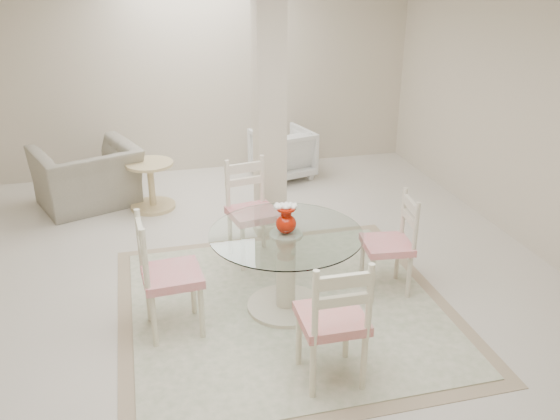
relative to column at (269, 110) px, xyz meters
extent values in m
plane|color=beige|center=(-0.50, -1.30, -1.35)|extent=(7.00, 7.00, 0.00)
cube|color=beige|center=(-0.50, 2.20, 0.00)|extent=(6.00, 0.02, 2.70)
cube|color=beige|center=(0.00, 0.00, 0.00)|extent=(0.30, 0.30, 2.70)
cube|color=tan|center=(-0.24, -1.61, -1.35)|extent=(2.83, 2.83, 0.01)
cube|color=beige|center=(-0.24, -1.61, -1.34)|extent=(2.59, 2.59, 0.01)
cylinder|color=beige|center=(-0.24, -1.61, -1.33)|extent=(0.66, 0.66, 0.05)
cylinder|color=beige|center=(-0.24, -1.61, -0.97)|extent=(0.17, 0.17, 0.68)
cylinder|color=beige|center=(-0.24, -1.61, -0.64)|extent=(0.27, 0.27, 0.03)
cylinder|color=white|center=(-0.24, -1.61, -0.62)|extent=(1.27, 1.27, 0.01)
ellipsoid|color=#A41605|center=(-0.24, -1.61, -0.54)|extent=(0.17, 0.17, 0.16)
cylinder|color=#A41605|center=(-0.24, -1.61, -0.44)|extent=(0.09, 0.09, 0.05)
cylinder|color=#A41605|center=(-0.24, -1.61, -0.41)|extent=(0.15, 0.15, 0.02)
ellipsoid|color=white|center=(-0.24, -1.61, -0.38)|extent=(0.10, 0.10, 0.04)
ellipsoid|color=white|center=(-0.19, -1.59, -0.40)|extent=(0.10, 0.10, 0.04)
ellipsoid|color=white|center=(-0.29, -1.58, -0.39)|extent=(0.10, 0.10, 0.04)
cylinder|color=beige|center=(0.56, -1.34, -1.14)|extent=(0.04, 0.04, 0.43)
cylinder|color=beige|center=(0.52, -1.67, -1.14)|extent=(0.04, 0.04, 0.43)
cylinder|color=beige|center=(0.89, -1.38, -1.14)|extent=(0.04, 0.04, 0.43)
cylinder|color=beige|center=(0.85, -1.71, -1.14)|extent=(0.04, 0.04, 0.43)
cube|color=red|center=(0.71, -1.52, -0.89)|extent=(0.45, 0.45, 0.07)
cube|color=beige|center=(0.89, -1.55, -0.58)|extent=(0.08, 0.37, 0.50)
cylinder|color=#F4E5C9|center=(-0.47, -0.87, -1.12)|extent=(0.04, 0.04, 0.47)
cylinder|color=#F4E5C9|center=(-0.11, -0.81, -1.12)|extent=(0.04, 0.04, 0.47)
cylinder|color=#F4E5C9|center=(-0.53, -0.51, -1.12)|extent=(0.04, 0.04, 0.47)
cylinder|color=#F4E5C9|center=(-0.17, -0.45, -1.12)|extent=(0.04, 0.04, 0.47)
cube|color=red|center=(-0.32, -0.66, -0.85)|extent=(0.52, 0.52, 0.07)
cube|color=#F4E5C9|center=(-0.36, -0.46, -0.51)|extent=(0.41, 0.11, 0.55)
cylinder|color=beige|center=(-0.99, -1.86, -1.11)|extent=(0.05, 0.05, 0.47)
cylinder|color=beige|center=(-1.02, -1.49, -1.11)|extent=(0.05, 0.05, 0.47)
cylinder|color=beige|center=(-1.36, -1.88, -1.11)|extent=(0.05, 0.05, 0.47)
cylinder|color=beige|center=(-1.38, -1.52, -1.11)|extent=(0.05, 0.05, 0.47)
cube|color=#B6131D|center=(-1.19, -1.69, -0.84)|extent=(0.48, 0.48, 0.07)
cube|color=beige|center=(-1.39, -1.70, -0.50)|extent=(0.07, 0.41, 0.55)
cylinder|color=#F7F0CB|center=(0.03, -2.37, -1.12)|extent=(0.04, 0.04, 0.47)
cylinder|color=#F7F0CB|center=(-0.34, -2.37, -1.12)|extent=(0.04, 0.04, 0.47)
cylinder|color=#F7F0CB|center=(0.02, -2.74, -1.12)|extent=(0.04, 0.04, 0.47)
cylinder|color=#F7F0CB|center=(-0.34, -2.73, -1.12)|extent=(0.04, 0.04, 0.47)
cube|color=red|center=(-0.16, -2.55, -0.84)|extent=(0.46, 0.46, 0.07)
cube|color=#F7F0CB|center=(-0.16, -2.76, -0.50)|extent=(0.41, 0.05, 0.55)
imported|color=gray|center=(-1.97, 1.19, -0.98)|extent=(1.41, 1.32, 0.73)
imported|color=white|center=(0.54, 1.59, -1.02)|extent=(0.87, 0.89, 0.67)
cylinder|color=#D3B782|center=(-1.24, 0.92, -1.33)|extent=(0.53, 0.53, 0.04)
cylinder|color=#D3B782|center=(-1.24, 0.92, -1.06)|extent=(0.08, 0.08, 0.51)
cylinder|color=#D3B782|center=(-1.24, 0.92, -0.79)|extent=(0.55, 0.55, 0.03)
camera|label=1|loc=(-1.35, -5.82, 1.49)|focal=38.00mm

